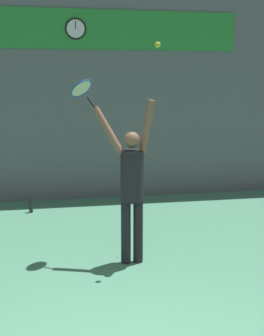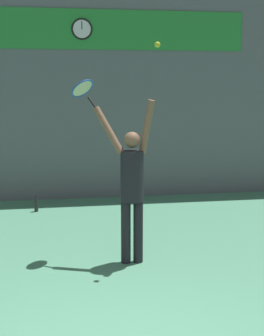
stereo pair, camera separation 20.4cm
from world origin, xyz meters
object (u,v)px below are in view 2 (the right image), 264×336
at_px(scoreboard_clock, 82,29).
at_px(tennis_ball, 157,45).
at_px(water_bottle, 36,204).
at_px(tennis_player, 132,183).
at_px(tennis_racket, 83,89).

bearing_deg(scoreboard_clock, tennis_ball, -79.49).
bearing_deg(water_bottle, scoreboard_clock, 42.66).
xyz_separation_m(scoreboard_clock, tennis_ball, (0.72, -3.87, -0.60)).
distance_m(tennis_player, water_bottle, 3.29).
height_order(scoreboard_clock, tennis_racket, scoreboard_clock).
bearing_deg(water_bottle, tennis_player, -63.71).
bearing_deg(tennis_player, water_bottle, 116.29).
height_order(tennis_racket, water_bottle, tennis_racket).
bearing_deg(tennis_player, tennis_racket, 144.78).
bearing_deg(scoreboard_clock, tennis_player, -83.60).
bearing_deg(tennis_player, scoreboard_clock, 96.40).
relative_size(scoreboard_clock, tennis_racket, 1.00).
distance_m(scoreboard_clock, tennis_ball, 3.98).
bearing_deg(scoreboard_clock, tennis_racket, -93.09).
bearing_deg(tennis_racket, scoreboard_clock, 86.91).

